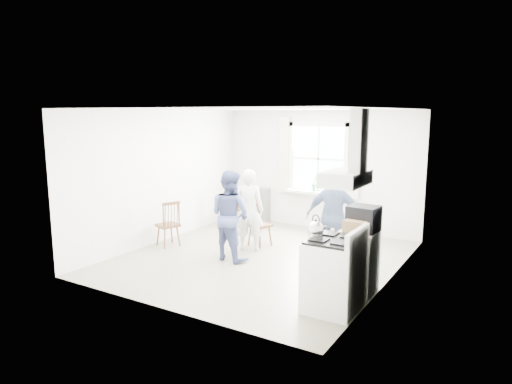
{
  "coord_description": "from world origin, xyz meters",
  "views": [
    {
      "loc": [
        3.96,
        -6.69,
        2.54
      ],
      "look_at": [
        -0.21,
        0.2,
        1.14
      ],
      "focal_mm": 32.0,
      "sensor_mm": 36.0,
      "label": 1
    }
  ],
  "objects_px": {
    "gas_stove": "(334,274)",
    "person_mid": "(230,215)",
    "windsor_chair_a": "(236,204)",
    "windsor_chair_c": "(170,219)",
    "windsor_chair_b": "(256,219)",
    "person_left": "(249,210)",
    "low_cabinet": "(357,262)",
    "person_right": "(334,217)",
    "stereo_stack": "(364,219)"
  },
  "relations": [
    {
      "from": "gas_stove",
      "to": "windsor_chair_c",
      "type": "height_order",
      "value": "gas_stove"
    },
    {
      "from": "low_cabinet",
      "to": "person_mid",
      "type": "distance_m",
      "value": 2.44
    },
    {
      "from": "low_cabinet",
      "to": "stereo_stack",
      "type": "height_order",
      "value": "stereo_stack"
    },
    {
      "from": "windsor_chair_a",
      "to": "person_mid",
      "type": "distance_m",
      "value": 2.3
    },
    {
      "from": "low_cabinet",
      "to": "person_right",
      "type": "xyz_separation_m",
      "value": [
        -0.77,
        1.03,
        0.36
      ]
    },
    {
      "from": "low_cabinet",
      "to": "person_left",
      "type": "height_order",
      "value": "person_left"
    },
    {
      "from": "gas_stove",
      "to": "windsor_chair_b",
      "type": "bearing_deg",
      "value": 140.79
    },
    {
      "from": "stereo_stack",
      "to": "windsor_chair_c",
      "type": "relative_size",
      "value": 0.48
    },
    {
      "from": "low_cabinet",
      "to": "windsor_chair_b",
      "type": "xyz_separation_m",
      "value": [
        -2.4,
        1.2,
        0.09
      ]
    },
    {
      "from": "stereo_stack",
      "to": "windsor_chair_c",
      "type": "height_order",
      "value": "stereo_stack"
    },
    {
      "from": "person_left",
      "to": "person_mid",
      "type": "bearing_deg",
      "value": 66.39
    },
    {
      "from": "stereo_stack",
      "to": "person_right",
      "type": "xyz_separation_m",
      "value": [
        -0.82,
        0.98,
        -0.27
      ]
    },
    {
      "from": "person_right",
      "to": "windsor_chair_c",
      "type": "bearing_deg",
      "value": 1.12
    },
    {
      "from": "windsor_chair_c",
      "to": "person_left",
      "type": "distance_m",
      "value": 1.53
    },
    {
      "from": "stereo_stack",
      "to": "windsor_chair_b",
      "type": "distance_m",
      "value": 2.75
    },
    {
      "from": "low_cabinet",
      "to": "person_left",
      "type": "bearing_deg",
      "value": 158.68
    },
    {
      "from": "gas_stove",
      "to": "windsor_chair_a",
      "type": "xyz_separation_m",
      "value": [
        -3.5,
        2.99,
        0.05
      ]
    },
    {
      "from": "gas_stove",
      "to": "person_mid",
      "type": "relative_size",
      "value": 0.71
    },
    {
      "from": "stereo_stack",
      "to": "person_left",
      "type": "distance_m",
      "value": 2.62
    },
    {
      "from": "windsor_chair_b",
      "to": "person_mid",
      "type": "distance_m",
      "value": 0.91
    },
    {
      "from": "windsor_chair_a",
      "to": "windsor_chair_b",
      "type": "relative_size",
      "value": 0.98
    },
    {
      "from": "person_left",
      "to": "person_right",
      "type": "relative_size",
      "value": 0.95
    },
    {
      "from": "person_mid",
      "to": "stereo_stack",
      "type": "bearing_deg",
      "value": -177.5
    },
    {
      "from": "gas_stove",
      "to": "person_right",
      "type": "height_order",
      "value": "person_right"
    },
    {
      "from": "person_mid",
      "to": "windsor_chair_c",
      "type": "bearing_deg",
      "value": 8.26
    },
    {
      "from": "windsor_chair_c",
      "to": "person_right",
      "type": "relative_size",
      "value": 0.55
    },
    {
      "from": "gas_stove",
      "to": "windsor_chair_a",
      "type": "relative_size",
      "value": 1.28
    },
    {
      "from": "low_cabinet",
      "to": "person_left",
      "type": "distance_m",
      "value": 2.6
    },
    {
      "from": "gas_stove",
      "to": "low_cabinet",
      "type": "xyz_separation_m",
      "value": [
        0.07,
        0.7,
        -0.03
      ]
    },
    {
      "from": "stereo_stack",
      "to": "person_mid",
      "type": "relative_size",
      "value": 0.28
    },
    {
      "from": "windsor_chair_a",
      "to": "person_left",
      "type": "height_order",
      "value": "person_left"
    },
    {
      "from": "windsor_chair_b",
      "to": "person_left",
      "type": "relative_size",
      "value": 0.58
    },
    {
      "from": "windsor_chair_b",
      "to": "windsor_chair_c",
      "type": "height_order",
      "value": "windsor_chair_c"
    },
    {
      "from": "gas_stove",
      "to": "windsor_chair_a",
      "type": "bearing_deg",
      "value": 139.57
    },
    {
      "from": "person_left",
      "to": "windsor_chair_a",
      "type": "bearing_deg",
      "value": -72.76
    },
    {
      "from": "gas_stove",
      "to": "person_mid",
      "type": "height_order",
      "value": "person_mid"
    },
    {
      "from": "gas_stove",
      "to": "stereo_stack",
      "type": "distance_m",
      "value": 0.97
    },
    {
      "from": "windsor_chair_a",
      "to": "low_cabinet",
      "type": "bearing_deg",
      "value": -32.6
    },
    {
      "from": "low_cabinet",
      "to": "person_right",
      "type": "height_order",
      "value": "person_right"
    },
    {
      "from": "person_left",
      "to": "stereo_stack",
      "type": "bearing_deg",
      "value": 136.4
    },
    {
      "from": "windsor_chair_a",
      "to": "person_left",
      "type": "distance_m",
      "value": 1.8
    },
    {
      "from": "person_right",
      "to": "gas_stove",
      "type": "bearing_deg",
      "value": 100.06
    },
    {
      "from": "windsor_chair_b",
      "to": "person_right",
      "type": "xyz_separation_m",
      "value": [
        1.63,
        -0.17,
        0.26
      ]
    },
    {
      "from": "person_mid",
      "to": "person_right",
      "type": "xyz_separation_m",
      "value": [
        1.63,
        0.71,
        0.02
      ]
    },
    {
      "from": "low_cabinet",
      "to": "windsor_chair_c",
      "type": "distance_m",
      "value": 3.81
    },
    {
      "from": "stereo_stack",
      "to": "windsor_chair_a",
      "type": "relative_size",
      "value": 0.49
    },
    {
      "from": "windsor_chair_b",
      "to": "person_right",
      "type": "relative_size",
      "value": 0.55
    },
    {
      "from": "windsor_chair_c",
      "to": "gas_stove",
      "type": "bearing_deg",
      "value": -15.49
    },
    {
      "from": "gas_stove",
      "to": "windsor_chair_c",
      "type": "relative_size",
      "value": 1.25
    },
    {
      "from": "gas_stove",
      "to": "person_left",
      "type": "height_order",
      "value": "person_left"
    }
  ]
}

